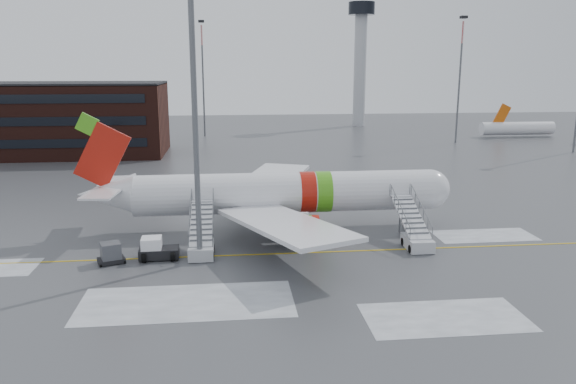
{
  "coord_description": "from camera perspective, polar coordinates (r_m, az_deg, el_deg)",
  "views": [
    {
      "loc": [
        -3.08,
        -44.8,
        15.26
      ],
      "look_at": [
        2.22,
        4.3,
        4.0
      ],
      "focal_mm": 35.0,
      "sensor_mm": 36.0,
      "label": 1
    }
  ],
  "objects": [
    {
      "name": "light_mast_near",
      "position": [
        42.77,
        -9.55,
        10.74
      ],
      "size": [
        1.2,
        1.2,
        26.8
      ],
      "color": "#595B60",
      "rests_on": "ground"
    },
    {
      "name": "ground",
      "position": [
        47.42,
        -2.12,
        -5.93
      ],
      "size": [
        260.0,
        260.0,
        0.0
      ],
      "primitive_type": "plane",
      "color": "#494C4F",
      "rests_on": "ground"
    },
    {
      "name": "airstair_fwd",
      "position": [
        49.34,
        12.75,
        -4.2
      ],
      "size": [
        2.05,
        7.7,
        3.48
      ],
      "color": "silver",
      "rests_on": "ground"
    },
    {
      "name": "light_mast_far_ne",
      "position": [
        115.93,
        17.08,
        11.59
      ],
      "size": [
        1.2,
        1.2,
        24.25
      ],
      "color": "#595B60",
      "rests_on": "ground"
    },
    {
      "name": "distant_aircraft",
      "position": [
        127.95,
        24.82,
        4.81
      ],
      "size": [
        35.0,
        18.0,
        8.0
      ],
      "primitive_type": null,
      "color": "#D8590C",
      "rests_on": "ground"
    },
    {
      "name": "control_tower",
      "position": [
        143.7,
        7.37,
        14.13
      ],
      "size": [
        6.4,
        6.4,
        30.0
      ],
      "color": "#B2B5BA",
      "rests_on": "ground"
    },
    {
      "name": "light_mast_far_n",
      "position": [
        122.9,
        -8.65,
        12.04
      ],
      "size": [
        1.2,
        1.2,
        24.25
      ],
      "color": "#595B60",
      "rests_on": "ground"
    },
    {
      "name": "airstair_aft",
      "position": [
        46.82,
        -8.78,
        -4.96
      ],
      "size": [
        2.05,
        7.7,
        3.48
      ],
      "color": "#AEB1B6",
      "rests_on": "ground"
    },
    {
      "name": "uld_container",
      "position": [
        46.37,
        -17.55,
        -5.99
      ],
      "size": [
        2.39,
        2.06,
        1.64
      ],
      "color": "black",
      "rests_on": "ground"
    },
    {
      "name": "airliner",
      "position": [
        52.63,
        -1.26,
        -0.16
      ],
      "size": [
        35.03,
        32.97,
        11.18
      ],
      "color": "white",
      "rests_on": "ground"
    },
    {
      "name": "pushback_tug",
      "position": [
        46.36,
        -13.22,
        -5.7
      ],
      "size": [
        3.18,
        2.43,
        1.79
      ],
      "color": "black",
      "rests_on": "ground"
    }
  ]
}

